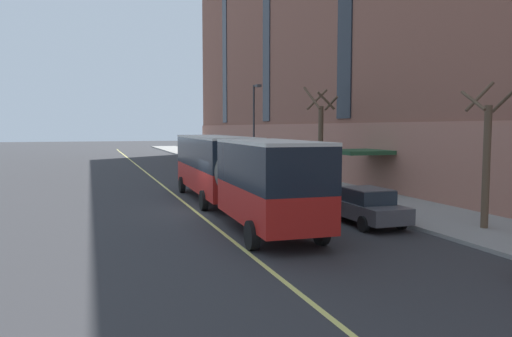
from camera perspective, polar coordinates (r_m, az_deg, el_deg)
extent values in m
plane|color=#303033|center=(24.83, -5.10, -4.80)|extent=(260.00, 260.00, 0.00)
cube|color=gray|center=(30.94, 10.43, -2.83)|extent=(5.08, 160.00, 0.15)
cube|color=#A56A58|center=(29.53, 17.51, 0.81)|extent=(0.14, 110.00, 4.40)
cube|color=#234C2D|center=(31.34, 11.83, 1.88)|extent=(3.20, 3.40, 0.24)
cube|color=#1E232B|center=(52.80, 1.20, 16.99)|extent=(0.10, 2.00, 21.17)
cube|color=#1E232B|center=(68.29, -3.61, 14.17)|extent=(0.10, 2.00, 21.17)
cube|color=red|center=(28.14, -4.76, -1.07)|extent=(2.80, 10.96, 1.29)
cube|color=black|center=(28.03, -4.78, 1.85)|extent=(2.81, 10.96, 1.58)
cube|color=silver|center=(28.00, -4.80, 3.59)|extent=(2.82, 10.96, 0.12)
cube|color=#19232D|center=(33.41, -6.79, 2.02)|extent=(2.33, 0.14, 1.19)
cube|color=orange|center=(33.39, -6.80, 3.34)|extent=(1.77, 0.10, 0.28)
cube|color=black|center=(33.56, -6.76, -1.09)|extent=(2.48, 0.18, 0.24)
cube|color=white|center=(33.39, -8.26, -0.71)|extent=(0.28, 0.07, 0.18)
cube|color=white|center=(33.70, -5.29, -0.63)|extent=(0.28, 0.07, 0.18)
cylinder|color=#595651|center=(22.31, -1.51, -0.53)|extent=(2.43, 1.06, 2.40)
cube|color=red|center=(18.77, 1.63, -3.96)|extent=(2.69, 6.72, 1.29)
cube|color=black|center=(18.61, 1.64, 0.42)|extent=(2.70, 6.72, 1.58)
cube|color=silver|center=(18.56, 1.65, 3.04)|extent=(2.72, 6.72, 0.12)
cylinder|color=black|center=(31.73, -8.46, -1.85)|extent=(0.32, 1.01, 1.00)
cylinder|color=black|center=(32.20, -4.01, -1.71)|extent=(0.32, 1.01, 1.00)
cylinder|color=black|center=(24.80, -6.00, -3.65)|extent=(0.32, 1.01, 1.00)
cylinder|color=black|center=(25.40, -0.38, -3.43)|extent=(0.32, 1.01, 1.00)
cylinder|color=black|center=(16.82, -0.47, -7.64)|extent=(0.32, 1.01, 1.00)
cylinder|color=black|center=(17.69, 7.46, -7.06)|extent=(0.32, 1.01, 1.00)
cube|color=#4C4C51|center=(21.72, 12.22, -4.55)|extent=(1.78, 4.71, 0.64)
cube|color=#232D38|center=(21.43, 12.57, -3.06)|extent=(1.55, 2.12, 0.56)
cube|color=#4C4C51|center=(21.39, 12.58, -2.27)|extent=(1.52, 2.03, 0.04)
cylinder|color=black|center=(22.63, 8.45, -4.95)|extent=(0.22, 0.64, 0.64)
cylinder|color=black|center=(23.44, 12.22, -4.67)|extent=(0.22, 0.64, 0.64)
cylinder|color=black|center=(20.11, 12.20, -6.22)|extent=(0.22, 0.64, 0.64)
cylinder|color=black|center=(21.02, 16.26, -5.83)|extent=(0.22, 0.64, 0.64)
cube|color=#4C4C51|center=(45.68, -4.14, 0.36)|extent=(1.91, 4.46, 0.64)
cube|color=#232D38|center=(45.42, -4.08, 1.10)|extent=(1.61, 2.03, 0.56)
cube|color=#4C4C51|center=(45.40, -4.09, 1.48)|extent=(1.57, 1.94, 0.04)
cylinder|color=black|center=(46.86, -5.51, 0.07)|extent=(0.24, 0.65, 0.64)
cylinder|color=black|center=(47.21, -3.47, 0.12)|extent=(0.24, 0.65, 0.64)
cylinder|color=black|center=(44.20, -4.85, -0.20)|extent=(0.24, 0.65, 0.64)
cylinder|color=black|center=(44.57, -2.69, -0.15)|extent=(0.24, 0.65, 0.64)
cube|color=#23603D|center=(29.98, 3.13, -1.91)|extent=(1.93, 4.66, 0.64)
cube|color=#232D38|center=(29.70, 3.28, -0.81)|extent=(1.62, 2.13, 0.56)
cube|color=#23603D|center=(29.67, 3.29, -0.24)|extent=(1.58, 2.03, 0.04)
cylinder|color=black|center=(31.10, 0.76, -2.26)|extent=(0.24, 0.65, 0.64)
cylinder|color=black|center=(31.64, 3.74, -2.15)|extent=(0.24, 0.65, 0.64)
cylinder|color=black|center=(28.40, 2.45, -2.93)|extent=(0.24, 0.65, 0.64)
cylinder|color=black|center=(29.00, 5.67, -2.79)|extent=(0.24, 0.65, 0.64)
cylinder|color=brown|center=(21.44, 24.83, 0.15)|extent=(0.29, 0.29, 4.81)
cylinder|color=brown|center=(21.99, 26.97, 7.46)|extent=(0.31, 1.89, 1.29)
cylinder|color=brown|center=(21.89, 24.20, 7.51)|extent=(1.24, 0.29, 1.22)
cylinder|color=brown|center=(21.00, 23.57, 7.14)|extent=(0.27, 1.45, 0.86)
cylinder|color=brown|center=(33.69, 7.40, 2.52)|extent=(0.33, 0.33, 5.36)
cylinder|color=brown|center=(34.08, 8.58, 7.37)|extent=(0.24, 1.60, 0.92)
cylinder|color=brown|center=(34.36, 6.98, 7.82)|extent=(1.51, 0.21, 1.44)
cylinder|color=brown|center=(33.21, 6.40, 8.02)|extent=(0.57, 1.68, 1.54)
cylinder|color=brown|center=(33.17, 8.01, 7.69)|extent=(1.36, 0.26, 1.18)
cylinder|color=#2D2D30|center=(41.30, -0.24, 4.39)|extent=(0.16, 0.16, 7.42)
cylinder|color=#2D2D30|center=(40.92, 0.00, 9.45)|extent=(0.10, 1.10, 0.10)
cube|color=#3D3D3F|center=(40.40, 0.25, 9.44)|extent=(0.36, 0.60, 0.20)
cube|color=#E0D66B|center=(27.57, -8.20, -3.87)|extent=(0.16, 140.00, 0.01)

